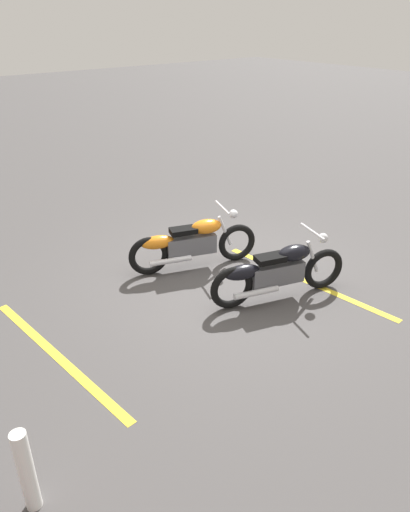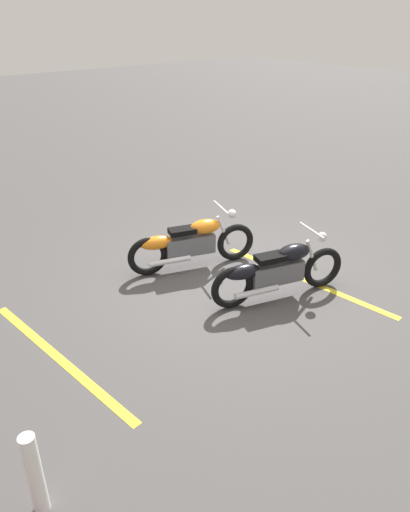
% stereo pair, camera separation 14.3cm
% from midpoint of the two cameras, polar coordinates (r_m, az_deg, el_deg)
% --- Properties ---
extents(ground_plane, '(60.00, 60.00, 0.00)m').
position_cam_midpoint_polar(ground_plane, '(7.81, 2.82, -2.95)').
color(ground_plane, '#474444').
extents(motorcycle_bright_foreground, '(2.13, 0.90, 1.04)m').
position_cam_midpoint_polar(motorcycle_bright_foreground, '(7.99, -2.36, 1.55)').
color(motorcycle_bright_foreground, black).
rests_on(motorcycle_bright_foreground, ground).
extents(motorcycle_dark_foreground, '(2.16, 0.85, 1.04)m').
position_cam_midpoint_polar(motorcycle_dark_foreground, '(7.20, 7.94, -1.74)').
color(motorcycle_dark_foreground, black).
rests_on(motorcycle_dark_foreground, ground).
extents(bollard_post, '(0.14, 0.14, 0.88)m').
position_cam_midpoint_polar(bollard_post, '(4.67, -20.49, -23.19)').
color(bollard_post, white).
rests_on(bollard_post, ground).
extents(parking_stripe_near, '(0.42, 3.20, 0.01)m').
position_cam_midpoint_polar(parking_stripe_near, '(7.97, 11.33, -2.80)').
color(parking_stripe_near, yellow).
rests_on(parking_stripe_near, ground).
extents(parking_stripe_mid, '(0.42, 3.20, 0.01)m').
position_cam_midpoint_polar(parking_stripe_mid, '(6.49, -17.66, -11.45)').
color(parking_stripe_mid, yellow).
rests_on(parking_stripe_mid, ground).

